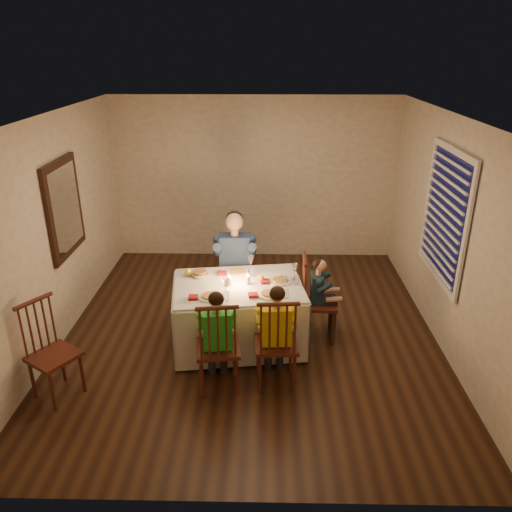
{
  "coord_description": "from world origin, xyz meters",
  "views": [
    {
      "loc": [
        0.18,
        -5.32,
        3.29
      ],
      "look_at": [
        0.07,
        0.15,
        0.96
      ],
      "focal_mm": 35.0,
      "sensor_mm": 36.0,
      "label": 1
    }
  ],
  "objects_px": {
    "chair_adult": "(236,310)",
    "serving_bowl": "(200,274)",
    "dining_table": "(238,302)",
    "chair_near_right": "(275,381)",
    "child_teal": "(317,336)",
    "chair_near_left": "(219,386)",
    "child_yellow": "(275,381)",
    "adult": "(236,310)",
    "chair_end": "(317,336)",
    "child_green": "(219,386)",
    "chair_extra": "(61,394)"
  },
  "relations": [
    {
      "from": "chair_adult",
      "to": "chair_near_left",
      "type": "xyz_separation_m",
      "value": [
        -0.08,
        -1.61,
        0.0
      ]
    },
    {
      "from": "child_yellow",
      "to": "child_green",
      "type": "bearing_deg",
      "value": 4.51
    },
    {
      "from": "chair_extra",
      "to": "child_teal",
      "type": "distance_m",
      "value": 2.95
    },
    {
      "from": "chair_near_left",
      "to": "chair_extra",
      "type": "height_order",
      "value": "chair_near_left"
    },
    {
      "from": "chair_end",
      "to": "adult",
      "type": "relative_size",
      "value": 0.76
    },
    {
      "from": "child_yellow",
      "to": "chair_near_left",
      "type": "bearing_deg",
      "value": 4.51
    },
    {
      "from": "dining_table",
      "to": "chair_near_right",
      "type": "xyz_separation_m",
      "value": [
        0.42,
        -0.75,
        -0.55
      ]
    },
    {
      "from": "chair_adult",
      "to": "child_yellow",
      "type": "height_order",
      "value": "child_yellow"
    },
    {
      "from": "chair_end",
      "to": "child_green",
      "type": "relative_size",
      "value": 0.94
    },
    {
      "from": "dining_table",
      "to": "child_yellow",
      "type": "bearing_deg",
      "value": -68.21
    },
    {
      "from": "chair_near_left",
      "to": "adult",
      "type": "distance_m",
      "value": 1.62
    },
    {
      "from": "chair_end",
      "to": "chair_near_left",
      "type": "bearing_deg",
      "value": 132.74
    },
    {
      "from": "chair_adult",
      "to": "adult",
      "type": "relative_size",
      "value": 0.76
    },
    {
      "from": "child_teal",
      "to": "chair_end",
      "type": "bearing_deg",
      "value": -178.83
    },
    {
      "from": "chair_extra",
      "to": "child_teal",
      "type": "xyz_separation_m",
      "value": [
        2.72,
        1.15,
        0.0
      ]
    },
    {
      "from": "chair_near_left",
      "to": "child_yellow",
      "type": "xyz_separation_m",
      "value": [
        0.59,
        0.08,
        0.0
      ]
    },
    {
      "from": "chair_near_right",
      "to": "child_yellow",
      "type": "height_order",
      "value": "child_yellow"
    },
    {
      "from": "chair_near_right",
      "to": "chair_end",
      "type": "bearing_deg",
      "value": -123.77
    },
    {
      "from": "chair_extra",
      "to": "child_teal",
      "type": "height_order",
      "value": "chair_extra"
    },
    {
      "from": "chair_end",
      "to": "child_yellow",
      "type": "height_order",
      "value": "child_yellow"
    },
    {
      "from": "chair_adult",
      "to": "child_teal",
      "type": "distance_m",
      "value": 1.2
    },
    {
      "from": "chair_adult",
      "to": "serving_bowl",
      "type": "distance_m",
      "value": 1.05
    },
    {
      "from": "adult",
      "to": "chair_adult",
      "type": "bearing_deg",
      "value": 0.0
    },
    {
      "from": "chair_adult",
      "to": "child_green",
      "type": "height_order",
      "value": "child_green"
    },
    {
      "from": "chair_near_right",
      "to": "child_teal",
      "type": "xyz_separation_m",
      "value": [
        0.52,
        0.9,
        0.0
      ]
    },
    {
      "from": "child_yellow",
      "to": "serving_bowl",
      "type": "bearing_deg",
      "value": -50.84
    },
    {
      "from": "dining_table",
      "to": "adult",
      "type": "bearing_deg",
      "value": 88.04
    },
    {
      "from": "dining_table",
      "to": "chair_near_right",
      "type": "bearing_deg",
      "value": -68.21
    },
    {
      "from": "chair_end",
      "to": "child_yellow",
      "type": "bearing_deg",
      "value": 151.09
    },
    {
      "from": "adult",
      "to": "chair_near_right",
      "type": "bearing_deg",
      "value": -74.28
    },
    {
      "from": "child_teal",
      "to": "chair_near_right",
      "type": "bearing_deg",
      "value": 151.09
    },
    {
      "from": "chair_adult",
      "to": "chair_near_right",
      "type": "height_order",
      "value": "same"
    },
    {
      "from": "chair_near_left",
      "to": "adult",
      "type": "xyz_separation_m",
      "value": [
        0.08,
        1.61,
        0.0
      ]
    },
    {
      "from": "chair_adult",
      "to": "child_teal",
      "type": "relative_size",
      "value": 1.03
    },
    {
      "from": "child_green",
      "to": "serving_bowl",
      "type": "xyz_separation_m",
      "value": [
        -0.3,
        1.04,
        0.8
      ]
    },
    {
      "from": "chair_near_right",
      "to": "chair_extra",
      "type": "relative_size",
      "value": 1.01
    },
    {
      "from": "chair_end",
      "to": "adult",
      "type": "bearing_deg",
      "value": 59.71
    },
    {
      "from": "adult",
      "to": "dining_table",
      "type": "bearing_deg",
      "value": -86.67
    },
    {
      "from": "chair_near_right",
      "to": "child_yellow",
      "type": "relative_size",
      "value": 0.93
    },
    {
      "from": "child_green",
      "to": "child_teal",
      "type": "bearing_deg",
      "value": -146.47
    },
    {
      "from": "chair_end",
      "to": "child_teal",
      "type": "distance_m",
      "value": 0.0
    },
    {
      "from": "chair_adult",
      "to": "serving_bowl",
      "type": "bearing_deg",
      "value": -125.97
    },
    {
      "from": "dining_table",
      "to": "adult",
      "type": "xyz_separation_m",
      "value": [
        -0.08,
        0.78,
        -0.55
      ]
    },
    {
      "from": "chair_end",
      "to": "child_yellow",
      "type": "distance_m",
      "value": 1.04
    },
    {
      "from": "chair_adult",
      "to": "chair_near_right",
      "type": "distance_m",
      "value": 1.61
    },
    {
      "from": "dining_table",
      "to": "child_yellow",
      "type": "xyz_separation_m",
      "value": [
        0.42,
        -0.75,
        -0.55
      ]
    },
    {
      "from": "child_teal",
      "to": "adult",
      "type": "bearing_deg",
      "value": 59.71
    },
    {
      "from": "child_teal",
      "to": "dining_table",
      "type": "bearing_deg",
      "value": 100.47
    },
    {
      "from": "dining_table",
      "to": "chair_adult",
      "type": "height_order",
      "value": "dining_table"
    },
    {
      "from": "child_teal",
      "to": "chair_near_left",
      "type": "bearing_deg",
      "value": 132.74
    }
  ]
}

